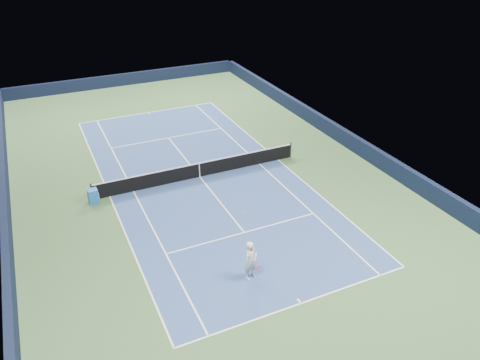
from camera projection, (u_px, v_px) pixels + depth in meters
name	position (u px, v px, depth m)	size (l,w,h in m)	color
ground	(200.00, 177.00, 28.70)	(40.00, 40.00, 0.00)	#375930
wall_far	(125.00, 79.00, 44.09)	(22.00, 0.35, 1.10)	black
wall_right	(346.00, 138.00, 32.40)	(0.35, 40.00, 1.10)	#101832
wall_left	(5.00, 210.00, 24.46)	(0.35, 40.00, 1.10)	black
court_surface	(200.00, 177.00, 28.70)	(10.97, 23.77, 0.01)	navy
baseline_far	(148.00, 113.00, 38.08)	(10.97, 0.08, 0.00)	white
baseline_near	(301.00, 303.00, 19.31)	(10.97, 0.08, 0.00)	white
sideline_doubles_right	(278.00, 160.00, 30.71)	(0.08, 23.77, 0.00)	white
sideline_doubles_left	(110.00, 196.00, 26.69)	(0.08, 23.77, 0.00)	white
sideline_singles_right	(259.00, 164.00, 30.21)	(0.08, 23.77, 0.00)	white
sideline_singles_left	(133.00, 191.00, 27.19)	(0.08, 23.77, 0.00)	white
service_line_far	(169.00, 138.00, 33.75)	(8.23, 0.08, 0.00)	white
service_line_near	(244.00, 232.00, 23.64)	(8.23, 0.08, 0.00)	white
center_service_line	(200.00, 177.00, 28.70)	(0.08, 12.80, 0.00)	white
center_mark_far	(149.00, 113.00, 37.97)	(0.08, 0.30, 0.00)	white
center_mark_near	(299.00, 301.00, 19.43)	(0.08, 0.30, 0.00)	white
tennis_net	(199.00, 170.00, 28.45)	(12.90, 0.10, 1.07)	black
sponsor_cube	(93.00, 196.00, 25.89)	(0.58, 0.51, 0.86)	blue
tennis_player	(251.00, 261.00, 20.26)	(0.89, 1.37, 2.81)	silver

